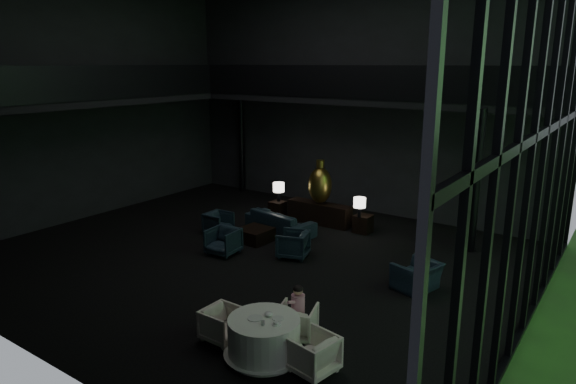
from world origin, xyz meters
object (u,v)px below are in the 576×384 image
Objects in this scene: table_lamp_right at (360,203)px; child at (298,300)px; lounge_armchair_west at (218,222)px; coffee_table at (255,235)px; sofa at (280,216)px; window_armchair at (417,273)px; table_lamp_left at (279,188)px; bronze_urn at (320,185)px; console at (319,213)px; lounge_armchair_east at (293,242)px; side_table_left at (278,209)px; dining_chair_north at (297,321)px; lounge_armchair_south at (223,240)px; dining_chair_west at (223,324)px; dining_chair_east at (313,353)px; side_table_right at (363,224)px; dining_table at (264,340)px.

table_lamp_right is 6.33m from child.
coffee_table is (1.38, 0.08, -0.16)m from lounge_armchair_west.
window_armchair is at bearing 172.29° from sofa.
bronze_urn is at bearing 3.47° from table_lamp_left.
bronze_urn is at bearing -38.71° from lounge_armchair_west.
table_lamp_left reaches higher than console.
table_lamp_left is 0.78× the size of lounge_armchair_east.
side_table_left is 2.63m from coffee_table.
table_lamp_right reaches higher than dining_chair_north.
lounge_armchair_south is at bearing -79.85° from lounge_armchair_east.
window_armchair is 1.05× the size of coffee_table.
dining_chair_west is (3.95, -7.26, -0.67)m from table_lamp_left.
sofa is 2.18m from lounge_armchair_east.
side_table_right is at bearing -149.04° from dining_chair_east.
side_table_right is at bearing -0.05° from console.
dining_table reaches higher than dining_chair_north.
bronze_urn is at bearing -179.68° from lounge_armchair_east.
dining_chair_north is at bearing 138.33° from sofa.
bronze_urn is at bearing -79.23° from dining_chair_north.
lounge_armchair_south reaches higher than coffee_table.
dining_table is 2.26× the size of dining_chair_west.
side_table_left is 0.74× the size of lounge_armchair_west.
console reaches higher than coffee_table.
bronze_urn is 2.91m from coffee_table.
table_lamp_left reaches higher than sofa.
sofa reaches higher than lounge_armchair_south.
side_table_right is at bearing -0.54° from bronze_urn.
window_armchair reaches higher than side_table_left.
table_lamp_right is at bearing -3.58° from table_lamp_left.
dining_chair_west is at bearing -72.27° from bronze_urn.
side_table_right is at bearing 55.36° from lounge_armchair_south.
dining_chair_north is at bearing -43.07° from coffee_table.
lounge_armchair_west is 0.77× the size of window_armchair.
dining_chair_east is (4.32, -7.26, -0.95)m from bronze_urn.
lounge_armchair_east is 4.22m from dining_chair_north.
side_table_right is (1.60, -0.02, -1.03)m from bronze_urn.
table_lamp_left is at bearing 176.42° from table_lamp_right.
bronze_urn is 1.63m from table_lamp_left.
side_table_left is 8.07m from dining_chair_north.
dining_chair_east is (5.92, -7.17, -0.63)m from table_lamp_left.
table_lamp_left is 8.02m from child.
lounge_armchair_east is at bearing 18.09° from dining_chair_west.
console is at bearing 2.98° from table_lamp_left.
lounge_armchair_west is at bearing -33.96° from child.
sofa is 5.32m from window_armchair.
window_armchair is 1.64× the size of child.
table_lamp_left is (-1.60, -0.08, 0.65)m from console.
dining_chair_north is at bearing -3.11° from window_armchair.
dining_chair_west is (4.39, -4.67, -0.03)m from lounge_armchair_west.
bronze_urn is at bearing 18.55° from dining_chair_west.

